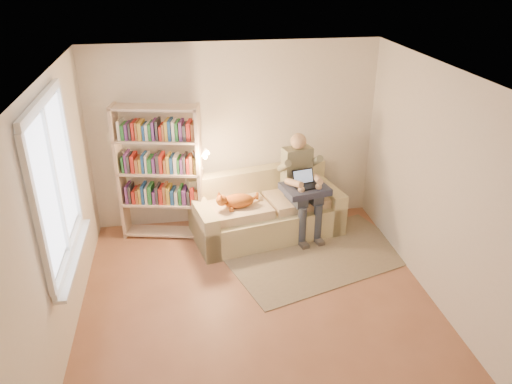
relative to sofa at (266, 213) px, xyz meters
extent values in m
plane|color=#8E5A40|center=(-0.36, -1.74, -0.32)|extent=(4.50, 4.50, 0.00)
cube|color=white|center=(-0.36, -1.74, 2.28)|extent=(4.00, 4.50, 0.02)
cube|color=silver|center=(-2.36, -1.74, 0.98)|extent=(0.02, 4.50, 2.60)
cube|color=silver|center=(1.64, -1.74, 0.98)|extent=(0.02, 4.50, 2.60)
cube|color=silver|center=(-0.36, 0.51, 0.98)|extent=(4.00, 0.02, 2.60)
cube|color=silver|center=(-0.36, -3.99, 0.98)|extent=(4.00, 0.02, 2.60)
plane|color=white|center=(-2.33, -1.54, 1.33)|extent=(0.00, 1.50, 1.50)
cube|color=white|center=(-2.32, -1.54, 2.12)|extent=(0.05, 1.50, 0.08)
cube|color=white|center=(-2.32, -1.54, 0.54)|extent=(0.05, 1.50, 0.08)
cube|color=white|center=(-2.32, -1.54, 1.33)|extent=(0.04, 0.05, 1.50)
cube|color=white|center=(-2.28, -1.54, 0.49)|extent=(0.12, 1.52, 0.04)
cube|color=beige|center=(0.01, -0.04, -0.10)|extent=(2.19, 1.32, 0.43)
cube|color=beige|center=(-0.07, 0.31, 0.33)|extent=(2.04, 0.62, 0.44)
cube|color=beige|center=(-0.89, -0.23, -0.01)|extent=(0.39, 0.94, 0.61)
cube|color=beige|center=(0.91, 0.15, -0.01)|extent=(0.39, 0.94, 0.61)
cube|color=beige|center=(-0.43, -0.19, 0.17)|extent=(0.98, 0.78, 0.12)
cube|color=beige|center=(0.47, 0.00, 0.17)|extent=(0.98, 0.78, 0.12)
cube|color=gray|center=(0.44, 0.08, 0.65)|extent=(0.43, 0.29, 0.54)
sphere|color=tan|center=(0.45, 0.06, 1.02)|extent=(0.22, 0.22, 0.22)
cube|color=#333A48|center=(0.38, -0.20, 0.32)|extent=(0.25, 0.47, 0.17)
cube|color=#333A48|center=(0.61, -0.15, 0.32)|extent=(0.25, 0.47, 0.17)
cylinder|color=#333A48|center=(0.43, -0.41, -0.03)|extent=(0.11, 0.11, 0.57)
cylinder|color=#333A48|center=(0.66, -0.36, -0.03)|extent=(0.11, 0.11, 0.57)
ellipsoid|color=orange|center=(-0.42, -0.22, 0.33)|extent=(0.46, 0.31, 0.19)
sphere|color=orange|center=(-0.65, -0.30, 0.39)|extent=(0.15, 0.15, 0.15)
cylinder|color=orange|center=(-0.22, -0.13, 0.29)|extent=(0.21, 0.08, 0.06)
cube|color=#2B324C|center=(0.49, -0.19, 0.42)|extent=(0.68, 0.60, 0.09)
cube|color=black|center=(0.50, -0.23, 0.48)|extent=(0.34, 0.27, 0.02)
cube|color=black|center=(0.48, -0.12, 0.58)|extent=(0.31, 0.14, 0.19)
plane|color=#8CA5CC|center=(0.48, -0.12, 0.58)|extent=(0.29, 0.15, 0.26)
cube|color=beige|center=(-1.95, 0.27, 0.63)|extent=(0.10, 0.29, 1.89)
cube|color=beige|center=(-0.89, 0.04, 0.63)|extent=(0.10, 0.29, 1.89)
cube|color=beige|center=(-1.42, 0.16, -0.26)|extent=(1.16, 0.51, 0.03)
cube|color=beige|center=(-1.42, 0.16, 0.20)|extent=(1.16, 0.51, 0.03)
cube|color=beige|center=(-1.42, 0.16, 0.66)|extent=(1.16, 0.51, 0.03)
cube|color=beige|center=(-1.42, 0.16, 1.12)|extent=(1.16, 0.51, 0.03)
cube|color=beige|center=(-1.42, 0.16, 1.55)|extent=(1.16, 0.51, 0.03)
cube|color=#B2261E|center=(-1.42, 0.16, 0.32)|extent=(0.99, 0.42, 0.22)
cube|color=#995933|center=(-1.42, 0.16, 0.78)|extent=(0.99, 0.42, 0.22)
cube|color=gold|center=(-1.42, 0.16, 1.24)|extent=(0.99, 0.42, 0.22)
cylinder|color=silver|center=(-0.97, 0.06, 0.69)|extent=(0.10, 0.10, 0.04)
cone|color=silver|center=(-0.84, -0.09, 0.98)|extent=(0.15, 0.17, 0.16)
cube|color=gray|center=(0.59, -0.73, -0.31)|extent=(2.66, 2.04, 0.01)
camera|label=1|loc=(-1.11, -6.11, 3.32)|focal=35.00mm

